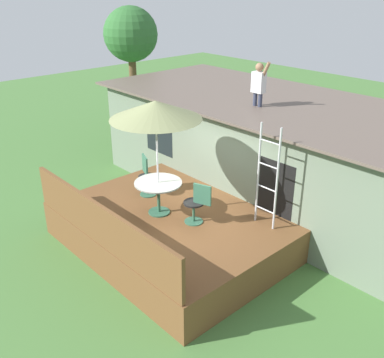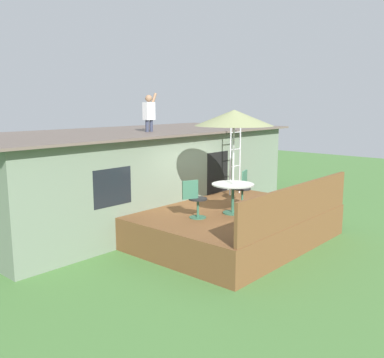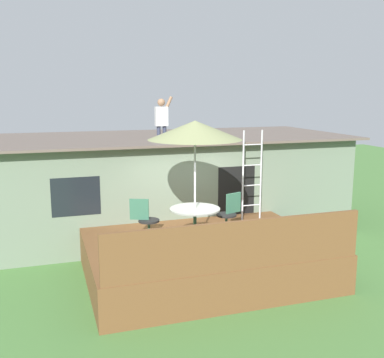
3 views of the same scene
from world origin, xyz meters
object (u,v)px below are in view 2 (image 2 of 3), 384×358
person_figure (149,110)px  patio_chair_right (243,188)px  step_ladder (235,158)px  patio_chair_left (195,199)px  patio_table (233,190)px  patio_umbrella (234,118)px

person_figure → patio_chair_right: bearing=-74.3°
patio_chair_right → step_ladder: bearing=-154.6°
step_ladder → patio_chair_left: step_ladder is taller
patio_table → step_ladder: (1.91, 1.32, 0.51)m
patio_umbrella → person_figure: person_figure is taller
patio_table → step_ladder: 2.38m
patio_table → patio_chair_right: patio_chair_right is taller
patio_umbrella → step_ladder: 2.63m
person_figure → patio_chair_right: (0.78, -2.77, -2.03)m
patio_table → person_figure: size_ratio=0.94×
step_ladder → patio_umbrella: bearing=-145.4°
patio_chair_left → person_figure: bearing=91.1°
patio_umbrella → person_figure: size_ratio=2.29×
patio_chair_left → patio_chair_right: 1.85m
patio_umbrella → patio_chair_left: 2.15m
person_figure → step_ladder: bearing=-44.5°
person_figure → patio_chair_right: person_figure is taller
patio_table → patio_chair_right: bearing=19.3°
patio_table → patio_umbrella: patio_umbrella is taller
step_ladder → patio_chair_right: step_ladder is taller
patio_table → patio_chair_right: size_ratio=1.13×
patio_chair_right → patio_chair_left: bearing=-22.0°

